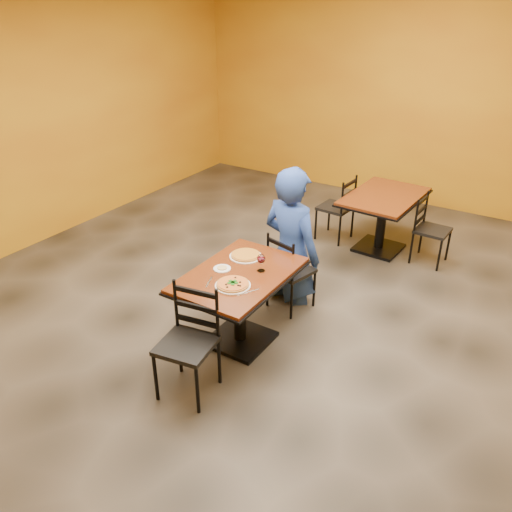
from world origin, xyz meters
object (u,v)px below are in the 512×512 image
Objects in this scene: pizza_far at (246,255)px; side_plate at (222,269)px; chair_second_left at (335,208)px; pizza_main at (233,284)px; chair_second_right at (433,231)px; plate_main at (233,285)px; plate_far at (246,256)px; chair_main_near at (186,346)px; table_second at (383,209)px; chair_main_far at (291,271)px; diner at (292,235)px; wine_glass at (261,262)px.

side_plate is at bearing -98.48° from pizza_far.
pizza_main is at bearing 10.38° from chair_second_left.
chair_second_right is 2.71× the size of plate_main.
chair_main_near is at bearing -82.22° from plate_far.
chair_second_left is at bearing 92.34° from pizza_far.
chair_main_near reaches higher than chair_second_right.
table_second is 2.84m from pizza_main.
chair_main_near reaches higher than chair_main_far.
plate_main is 1.11× the size of pizza_far.
chair_second_right is at bearing 62.65° from pizza_far.
pizza_main reaches higher than table_second.
plate_main is at bearing -37.47° from side_plate.
plate_main is at bearing -96.94° from table_second.
chair_main_near reaches higher than plate_main.
diner is at bearing -104.80° from table_second.
chair_main_near is 1.61m from chair_main_far.
table_second is 1.47× the size of chair_main_far.
pizza_far is at bearing 111.87° from plate_main.
wine_glass reaches higher than pizza_far.
chair_second_right is at bearing 70.71° from plate_main.
table_second is 1.82m from chair_main_far.
side_plate is (0.05, -2.62, 0.32)m from chair_second_left.
diner reaches higher than chair_main_near.
table_second is 7.83× the size of side_plate.
chair_main_far is 5.34× the size of side_plate.
pizza_main is 0.92× the size of plate_far.
chair_main_near reaches higher than plate_far.
chair_second_right is 1.96m from diner.
chair_second_left is at bearing 96.08° from pizza_main.
chair_main_near is at bearing 101.57° from chair_main_far.
pizza_main is (-0.98, -2.81, 0.35)m from chair_second_right.
chair_main_near reaches higher than table_second.
chair_main_far is 3.05× the size of pizza_far.
plate_far is (-0.23, -0.51, 0.33)m from chair_main_far.
plate_main is at bearing 10.38° from chair_second_left.
side_plate is (-0.25, 0.19, -0.02)m from pizza_main.
pizza_far is at bearing 155.44° from chair_second_right.
plate_main reaches higher than table_second.
chair_main_near is 0.64× the size of diner.
plate_far is 1.94× the size of side_plate.
wine_glass reaches higher than side_plate.
chair_second_left is at bearing 98.45° from wine_glass.
side_plate is (-0.20, 0.79, 0.29)m from chair_main_near.
table_second is at bearing 83.56° from wine_glass.
chair_second_right is (1.04, 3.40, -0.05)m from chair_main_near.
pizza_far is at bearing 150.16° from wine_glass.
chair_main_near is 0.66m from plate_main.
wine_glass is at bearing 79.66° from plate_main.
chair_main_far is 0.93m from side_plate.
chair_second_right is 2.71× the size of plate_far.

